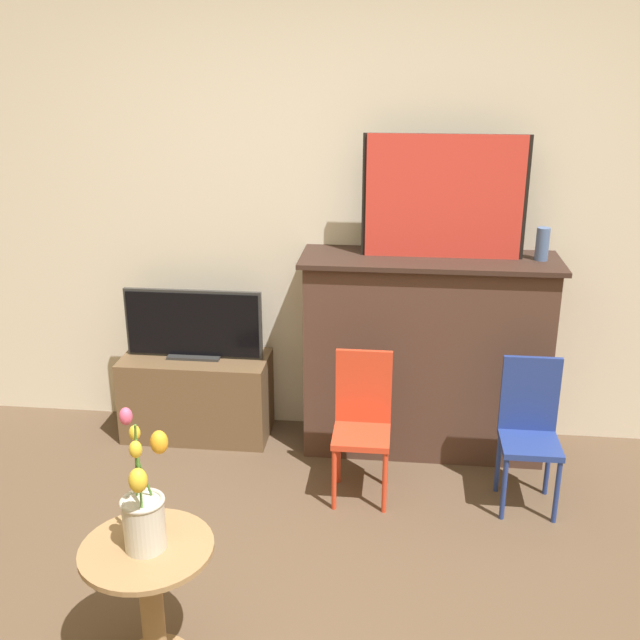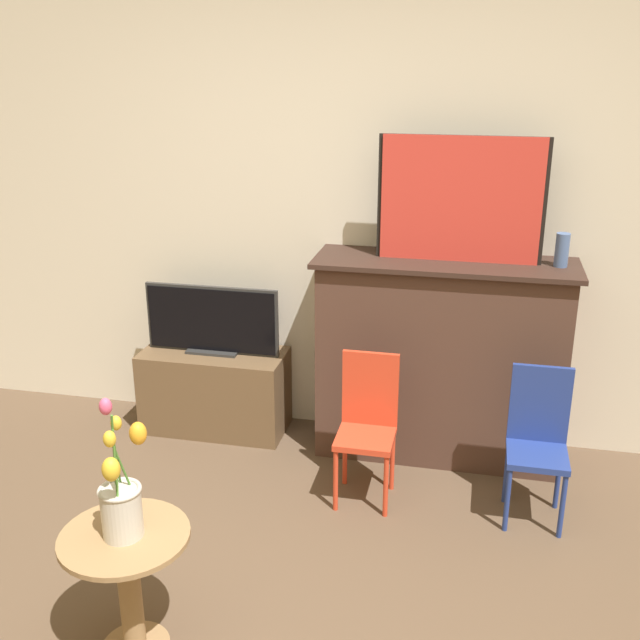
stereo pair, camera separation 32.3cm
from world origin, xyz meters
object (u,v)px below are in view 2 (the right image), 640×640
object	(u,v)px
chair_blue	(538,436)
painting	(461,200)
tv_monitor	(212,321)
chair_red	(368,420)
vase_tulips	(121,497)

from	to	relation	value
chair_blue	painting	bearing A→B (deg)	130.94
tv_monitor	chair_red	bearing A→B (deg)	-27.54
tv_monitor	vase_tulips	xyz separation A→B (m)	(0.31, -1.73, -0.01)
vase_tulips	painting	bearing A→B (deg)	59.33
painting	chair_red	bearing A→B (deg)	-125.41
tv_monitor	vase_tulips	world-z (taller)	vase_tulips
painting	chair_blue	bearing A→B (deg)	-49.06
chair_red	chair_blue	size ratio (longest dim) A/B	1.00
painting	chair_red	world-z (taller)	painting
painting	chair_red	distance (m)	1.18
tv_monitor	chair_blue	bearing A→B (deg)	-15.78
painting	vase_tulips	size ratio (longest dim) A/B	1.67
chair_blue	vase_tulips	bearing A→B (deg)	-140.01
painting	tv_monitor	world-z (taller)	painting
chair_blue	tv_monitor	bearing A→B (deg)	164.22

